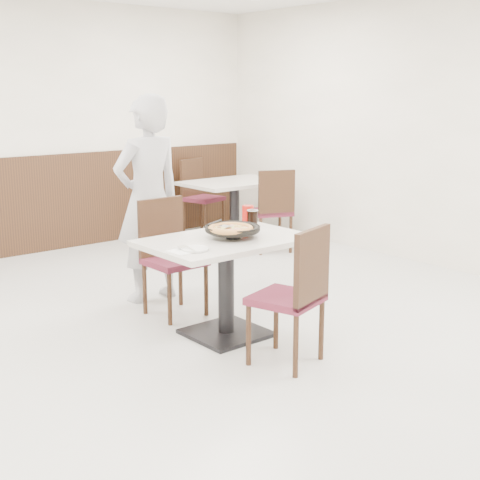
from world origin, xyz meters
TOP-DOWN VIEW (x-y plane):
  - floor at (0.00, 0.00)m, footprint 7.00×7.00m
  - wall_back at (0.00, 3.50)m, footprint 6.00×0.04m
  - wall_right at (3.00, 0.00)m, footprint 0.04×7.00m
  - wainscot_back at (0.00, 3.48)m, footprint 5.90×0.03m
  - main_table at (0.03, 0.04)m, footprint 1.26×0.89m
  - chair_near at (0.01, -0.62)m, footprint 0.52×0.52m
  - chair_far at (-0.00, 0.68)m, footprint 0.42×0.42m
  - trivet at (0.07, 0.00)m, footprint 0.12×0.12m
  - pizza_pan at (0.08, 0.02)m, footprint 0.37×0.37m
  - pizza at (0.04, -0.00)m, footprint 0.31×0.31m
  - pizza_server at (0.02, 0.04)m, footprint 0.08×0.10m
  - napkin at (-0.45, -0.09)m, footprint 0.18×0.18m
  - side_plate at (-0.37, -0.12)m, footprint 0.20×0.20m
  - fork at (-0.41, -0.12)m, footprint 0.06×0.16m
  - cola_glass at (0.44, 0.23)m, footprint 0.09×0.09m
  - red_cup at (0.47, 0.31)m, footprint 0.10×0.10m
  - diner_person at (0.07, 1.17)m, footprint 0.66×0.44m
  - bg_table_right at (2.08, 2.45)m, footprint 1.29×0.94m
  - bg_chair_right_near at (2.13, 1.85)m, footprint 0.55×0.55m
  - bg_chair_right_far at (2.10, 3.11)m, footprint 0.51×0.51m

SIDE VIEW (x-z plane):
  - floor at x=0.00m, z-range 0.00..0.00m
  - main_table at x=0.03m, z-range 0.00..0.75m
  - bg_table_right at x=2.08m, z-range 0.00..0.75m
  - chair_near at x=0.01m, z-range 0.00..0.95m
  - chair_far at x=0.00m, z-range 0.00..0.95m
  - bg_chair_right_near at x=2.13m, z-range 0.00..0.95m
  - bg_chair_right_far at x=2.10m, z-range 0.00..0.95m
  - wainscot_back at x=0.00m, z-range 0.00..1.10m
  - napkin at x=-0.45m, z-range 0.75..0.75m
  - side_plate at x=-0.37m, z-range 0.75..0.77m
  - trivet at x=0.07m, z-range 0.75..0.79m
  - fork at x=-0.41m, z-range 0.77..0.77m
  - pizza_pan at x=0.08m, z-range 0.79..0.80m
  - pizza at x=0.04m, z-range 0.80..0.82m
  - cola_glass at x=0.44m, z-range 0.75..0.88m
  - red_cup at x=0.47m, z-range 0.75..0.91m
  - pizza_server at x=0.02m, z-range 0.84..0.84m
  - diner_person at x=0.07m, z-range 0.00..1.78m
  - wall_back at x=0.00m, z-range 0.00..2.80m
  - wall_right at x=3.00m, z-range 0.00..2.80m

